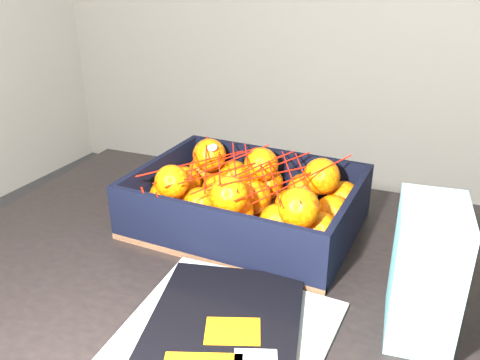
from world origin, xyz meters
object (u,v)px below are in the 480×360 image
at_px(table, 269,321).
at_px(produce_crate, 247,211).
at_px(magazine_stack, 224,331).
at_px(retail_carton, 426,271).

relative_size(table, produce_crate, 3.05).
xyz_separation_m(table, produce_crate, (-0.10, 0.13, 0.13)).
distance_m(magazine_stack, retail_carton, 0.29).
xyz_separation_m(table, magazine_stack, (-0.00, -0.17, 0.11)).
bearing_deg(produce_crate, table, -51.54).
relative_size(produce_crate, retail_carton, 2.11).
bearing_deg(table, retail_carton, -8.72).
distance_m(table, magazine_stack, 0.20).
relative_size(table, magazine_stack, 3.85).
height_order(table, produce_crate, produce_crate).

